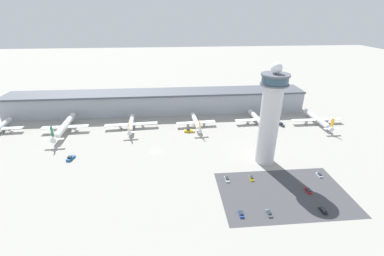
% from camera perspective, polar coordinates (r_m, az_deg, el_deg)
% --- Properties ---
extents(ground_plane, '(1000.00, 1000.00, 0.00)m').
position_cam_1_polar(ground_plane, '(168.90, -8.19, -5.16)').
color(ground_plane, '#9E9B93').
extents(terminal_building, '(255.20, 25.00, 18.96)m').
position_cam_1_polar(terminal_building, '(228.81, -7.56, 5.76)').
color(terminal_building, '#A3A8B2').
rests_on(terminal_building, ground).
extents(control_tower, '(15.28, 15.28, 59.21)m').
position_cam_1_polar(control_tower, '(150.61, 16.94, 2.47)').
color(control_tower, silver).
rests_on(control_tower, ground).
extents(parking_lot_surface, '(64.00, 40.00, 0.01)m').
position_cam_1_polar(parking_lot_surface, '(140.50, 19.68, -13.51)').
color(parking_lot_surface, '#424247').
rests_on(parking_lot_surface, ground).
extents(airplane_gate_bravo, '(33.63, 45.15, 14.67)m').
position_cam_1_polar(airplane_gate_bravo, '(212.08, -26.50, 0.29)').
color(airplane_gate_bravo, white).
rests_on(airplane_gate_bravo, ground).
extents(airplane_gate_charlie, '(40.24, 33.47, 11.63)m').
position_cam_1_polar(airplane_gate_charlie, '(201.99, -13.37, 0.87)').
color(airplane_gate_charlie, white).
rests_on(airplane_gate_charlie, ground).
extents(airplane_gate_delta, '(30.71, 33.14, 11.69)m').
position_cam_1_polar(airplane_gate_delta, '(199.64, 0.91, 1.29)').
color(airplane_gate_delta, white).
rests_on(airplane_gate_delta, ground).
extents(airplane_gate_echo, '(36.20, 35.59, 12.64)m').
position_cam_1_polar(airplane_gate_echo, '(211.37, 14.37, 1.89)').
color(airplane_gate_echo, white).
rests_on(airplane_gate_echo, ground).
extents(airplane_gate_foxtrot, '(40.94, 38.54, 12.21)m').
position_cam_1_polar(airplane_gate_foxtrot, '(227.98, 26.10, 1.72)').
color(airplane_gate_foxtrot, silver).
rests_on(airplane_gate_foxtrot, ground).
extents(service_truck_catering, '(4.21, 6.62, 2.50)m').
position_cam_1_polar(service_truck_catering, '(175.01, -25.36, -6.08)').
color(service_truck_catering, black).
rests_on(service_truck_catering, ground).
extents(service_truck_fuel, '(5.24, 8.02, 2.55)m').
position_cam_1_polar(service_truck_fuel, '(215.02, 19.01, 0.78)').
color(service_truck_fuel, black).
rests_on(service_truck_fuel, ground).
extents(service_truck_baggage, '(7.69, 2.91, 2.74)m').
position_cam_1_polar(service_truck_baggage, '(192.45, -0.67, -0.61)').
color(service_truck_baggage, black).
rests_on(service_truck_baggage, ground).
extents(car_maroon_suv, '(2.00, 4.43, 1.42)m').
position_cam_1_polar(car_maroon_suv, '(123.27, 10.88, -18.24)').
color(car_maroon_suv, black).
rests_on(car_maroon_suv, ground).
extents(car_yellow_taxi, '(1.84, 4.66, 1.53)m').
position_cam_1_polar(car_yellow_taxi, '(145.88, 24.43, -12.55)').
color(car_yellow_taxi, black).
rests_on(car_yellow_taxi, ground).
extents(car_silver_sedan, '(1.92, 4.60, 1.38)m').
position_cam_1_polar(car_silver_sedan, '(136.58, 27.13, -16.04)').
color(car_silver_sedan, black).
rests_on(car_silver_sedan, ground).
extents(car_black_suv, '(2.00, 4.51, 1.46)m').
position_cam_1_polar(car_black_suv, '(126.37, 16.70, -17.69)').
color(car_black_suv, black).
rests_on(car_black_suv, ground).
extents(car_blue_compact, '(1.97, 4.67, 1.57)m').
position_cam_1_polar(car_blue_compact, '(142.28, 7.79, -11.20)').
color(car_blue_compact, black).
rests_on(car_blue_compact, ground).
extents(car_navy_sedan, '(1.82, 4.36, 1.49)m').
position_cam_1_polar(car_navy_sedan, '(145.42, 13.10, -10.82)').
color(car_navy_sedan, black).
rests_on(car_navy_sedan, ground).
extents(car_green_van, '(1.73, 4.30, 1.55)m').
position_cam_1_polar(car_green_van, '(160.61, 26.44, -9.30)').
color(car_green_van, black).
rests_on(car_green_van, ground).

